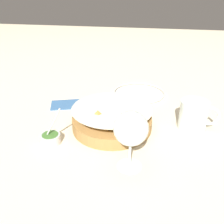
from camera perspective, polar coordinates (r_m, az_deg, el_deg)
The scene contains 7 objects.
ground_plane at distance 0.86m, azimuth 0.81°, elevation -3.17°, with size 4.00×4.00×0.00m, color beige.
food_basket at distance 0.83m, azimuth -0.02°, elevation -1.64°, with size 0.27×0.27×0.09m.
sauce_cup at distance 0.78m, azimuth -13.85°, elevation -5.83°, with size 0.07×0.06×0.12m.
wine_glass at distance 0.62m, azimuth 4.33°, elevation -4.14°, with size 0.09×0.09×0.16m.
beer_mug at distance 0.86m, azimuth 18.12°, elevation -0.94°, with size 0.13×0.09×0.10m.
side_plate at distance 1.10m, azimuth 6.16°, elevation 4.34°, with size 0.24×0.24×0.01m.
napkin at distance 1.01m, azimuth -9.75°, elevation 1.82°, with size 0.16×0.13×0.01m.
Camera 1 is at (0.12, -0.73, 0.44)m, focal length 40.00 mm.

